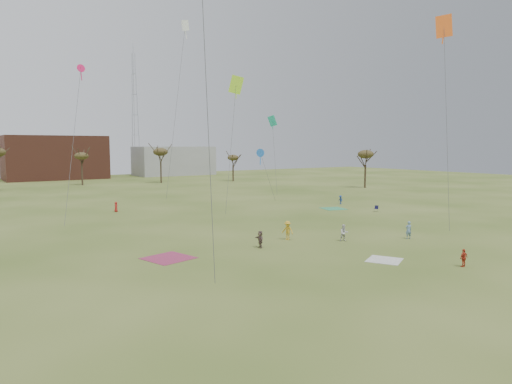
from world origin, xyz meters
TOP-DOWN VIEW (x-y plane):
  - ground at (0.00, 0.00)m, footprint 260.00×260.00m
  - spectator_fore_a at (11.75, 1.09)m, footprint 0.84×0.40m
  - spectator_fore_c at (2.64, 15.24)m, footprint 0.73×1.51m
  - flyer_mid_b at (6.93, 16.72)m, footprint 1.12×1.38m
  - flyer_mid_c at (17.18, 10.36)m, footprint 0.75×0.62m
  - spectator_mid_e at (11.03, 13.11)m, footprint 0.99×0.92m
  - flyer_far_b at (-1.10, 45.45)m, footprint 0.72×0.83m
  - flyer_far_c at (31.09, 34.12)m, footprint 0.64×0.96m
  - blanket_cream at (8.36, 5.83)m, footprint 3.49×3.49m
  - blanket_plum at (-5.85, 16.22)m, footprint 4.25×4.25m
  - blanket_olive at (26.43, 30.82)m, footprint 3.90×3.90m
  - camp_chair_right at (29.21, 25.13)m, footprint 0.71×0.69m
  - kites_aloft at (9.33, 31.40)m, footprint 66.20×63.84m
  - tree_line at (-2.85, 79.12)m, footprint 117.44×49.32m
  - building_brick at (5.00, 120.00)m, footprint 26.00×16.00m
  - building_grey at (40.00, 118.00)m, footprint 24.00×12.00m
  - radio_tower at (30.00, 125.00)m, footprint 1.51×1.72m

SIDE VIEW (x-z plane):
  - ground at x=0.00m, z-range 0.00..0.00m
  - blanket_cream at x=8.36m, z-range -0.01..0.02m
  - blanket_plum at x=-5.85m, z-range -0.01..0.02m
  - blanket_olive at x=26.43m, z-range -0.01..0.02m
  - camp_chair_right at x=29.21m, z-range -0.18..0.69m
  - spectator_fore_a at x=11.75m, z-range 0.00..1.39m
  - flyer_far_c at x=31.09m, z-range 0.00..1.40m
  - flyer_far_b at x=-1.10m, z-range 0.00..1.42m
  - spectator_fore_c at x=2.64m, z-range 0.00..1.56m
  - spectator_mid_e at x=11.03m, z-range 0.00..1.63m
  - flyer_mid_c at x=17.18m, z-range 0.00..1.76m
  - flyer_mid_b at x=6.93m, z-range 0.00..1.86m
  - building_grey at x=40.00m, z-range 0.00..9.00m
  - building_brick at x=5.00m, z-range 0.00..12.00m
  - tree_line at x=-2.85m, z-range 2.63..11.54m
  - radio_tower at x=30.00m, z-range -1.29..39.71m
  - kites_aloft at x=9.33m, z-range 6.30..34.19m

